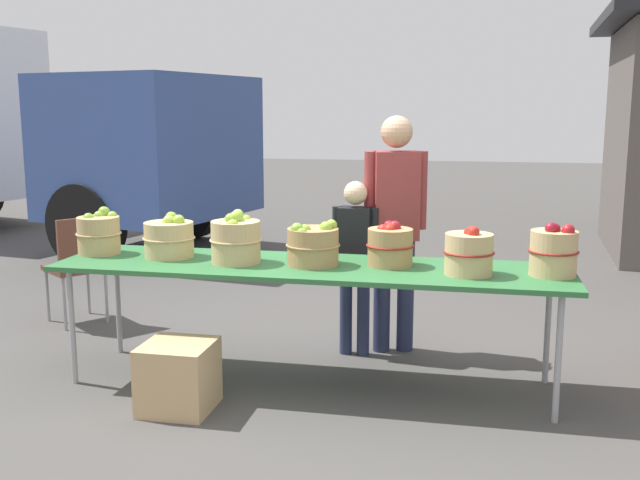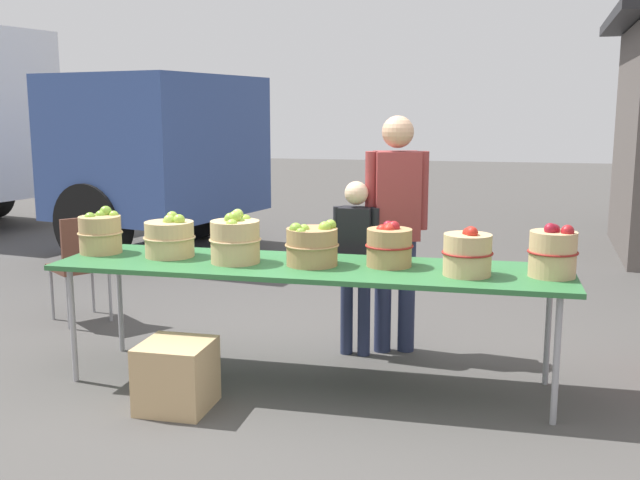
# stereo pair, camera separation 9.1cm
# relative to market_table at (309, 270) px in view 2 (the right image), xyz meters

# --- Properties ---
(ground_plane) EXTENTS (40.00, 40.00, 0.00)m
(ground_plane) POSITION_rel_market_table_xyz_m (0.00, 0.00, -0.72)
(ground_plane) COLOR #474442
(market_table) EXTENTS (3.10, 0.76, 0.75)m
(market_table) POSITION_rel_market_table_xyz_m (0.00, 0.00, 0.00)
(market_table) COLOR #2D6B38
(market_table) RESTS_ON ground
(apple_basket_green_0) EXTENTS (0.29, 0.29, 0.30)m
(apple_basket_green_0) POSITION_rel_market_table_xyz_m (-1.42, 0.06, 0.16)
(apple_basket_green_0) COLOR tan
(apple_basket_green_0) RESTS_ON market_table
(apple_basket_green_1) EXTENTS (0.33, 0.33, 0.28)m
(apple_basket_green_1) POSITION_rel_market_table_xyz_m (-0.93, 0.06, 0.15)
(apple_basket_green_1) COLOR tan
(apple_basket_green_1) RESTS_ON market_table
(apple_basket_green_2) EXTENTS (0.32, 0.32, 0.32)m
(apple_basket_green_2) POSITION_rel_market_table_xyz_m (-0.46, -0.03, 0.18)
(apple_basket_green_2) COLOR tan
(apple_basket_green_2) RESTS_ON market_table
(apple_basket_green_3) EXTENTS (0.33, 0.33, 0.27)m
(apple_basket_green_3) POSITION_rel_market_table_xyz_m (0.02, -0.00, 0.16)
(apple_basket_green_3) COLOR #A87F51
(apple_basket_green_3) RESTS_ON market_table
(apple_basket_red_0) EXTENTS (0.29, 0.29, 0.27)m
(apple_basket_red_0) POSITION_rel_market_table_xyz_m (0.48, 0.08, 0.16)
(apple_basket_red_0) COLOR #A87F51
(apple_basket_red_0) RESTS_ON market_table
(apple_basket_red_1) EXTENTS (0.29, 0.29, 0.28)m
(apple_basket_red_1) POSITION_rel_market_table_xyz_m (0.94, -0.07, 0.16)
(apple_basket_red_1) COLOR tan
(apple_basket_red_1) RESTS_ON market_table
(apple_basket_red_2) EXTENTS (0.28, 0.28, 0.31)m
(apple_basket_red_2) POSITION_rel_market_table_xyz_m (1.41, -0.00, 0.17)
(apple_basket_red_2) COLOR tan
(apple_basket_red_2) RESTS_ON market_table
(vendor_adult) EXTENTS (0.42, 0.29, 1.64)m
(vendor_adult) POSITION_rel_market_table_xyz_m (0.44, 0.73, 0.25)
(vendor_adult) COLOR #262D4C
(vendor_adult) RESTS_ON ground
(child_customer) EXTENTS (0.32, 0.17, 1.20)m
(child_customer) POSITION_rel_market_table_xyz_m (0.18, 0.59, -0.01)
(child_customer) COLOR #262D4C
(child_customer) RESTS_ON ground
(folding_chair) EXTENTS (0.56, 0.56, 0.86)m
(folding_chair) POSITION_rel_market_table_xyz_m (-2.05, 0.88, -0.21)
(folding_chair) COLOR brown
(folding_chair) RESTS_ON ground
(produce_crate) EXTENTS (0.39, 0.39, 0.39)m
(produce_crate) POSITION_rel_market_table_xyz_m (-0.64, -0.55, -0.52)
(produce_crate) COLOR tan
(produce_crate) RESTS_ON ground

